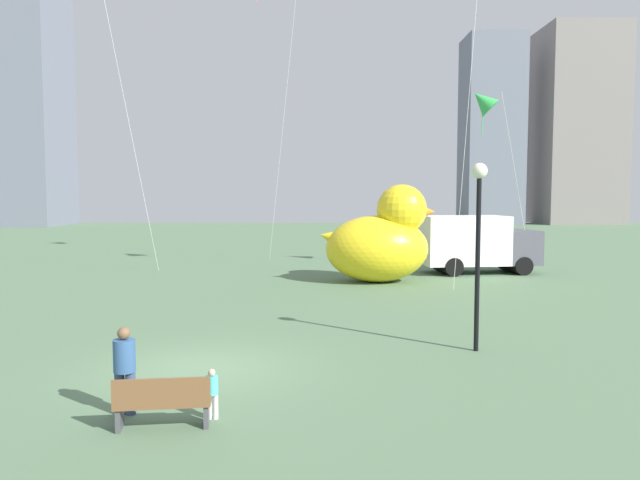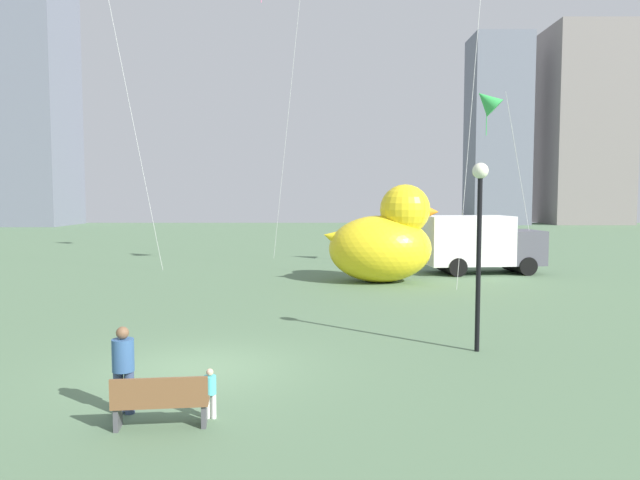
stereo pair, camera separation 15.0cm
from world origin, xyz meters
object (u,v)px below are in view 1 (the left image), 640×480
(person_adult, at_px, (125,366))
(box_truck, at_px, (476,244))
(lamppost, at_px, (478,219))
(park_bench, at_px, (163,402))
(kite_green, at_px, (483,101))
(person_child, at_px, (212,391))
(giant_inflatable_duck, at_px, (381,241))

(person_adult, relative_size, box_truck, 0.27)
(lamppost, bearing_deg, box_truck, 74.92)
(park_bench, distance_m, box_truck, 22.47)
(kite_green, bearing_deg, lamppost, -105.81)
(park_bench, xyz_separation_m, box_truck, (10.57, 19.81, 0.97))
(person_child, xyz_separation_m, kite_green, (10.17, 19.83, 8.03))
(person_child, bearing_deg, lamppost, 37.66)
(lamppost, relative_size, kite_green, 0.50)
(person_adult, relative_size, lamppost, 0.34)
(lamppost, relative_size, box_truck, 0.79)
(giant_inflatable_duck, relative_size, box_truck, 0.89)
(person_adult, bearing_deg, person_child, -8.40)
(box_truck, bearing_deg, lamppost, -105.08)
(park_bench, bearing_deg, person_adult, 139.97)
(park_bench, bearing_deg, kite_green, 61.74)
(person_child, relative_size, kite_green, 0.09)
(giant_inflatable_duck, relative_size, lamppost, 1.12)
(person_adult, bearing_deg, park_bench, -40.03)
(park_bench, distance_m, kite_green, 24.42)
(lamppost, bearing_deg, kite_green, 74.19)
(kite_green, bearing_deg, person_child, -117.16)
(person_adult, xyz_separation_m, giant_inflatable_duck, (6.36, 16.15, 0.99))
(box_truck, distance_m, kite_green, 7.11)
(lamppost, bearing_deg, person_adult, -150.07)
(park_bench, bearing_deg, giant_inflatable_duck, 71.87)
(person_child, xyz_separation_m, lamppost, (5.83, 4.50, 2.82))
(person_adult, bearing_deg, box_truck, 59.15)
(kite_green, bearing_deg, person_adult, -120.95)
(person_child, relative_size, box_truck, 0.15)
(box_truck, bearing_deg, person_child, -116.95)
(park_bench, distance_m, person_adult, 1.16)
(person_adult, distance_m, box_truck, 22.26)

